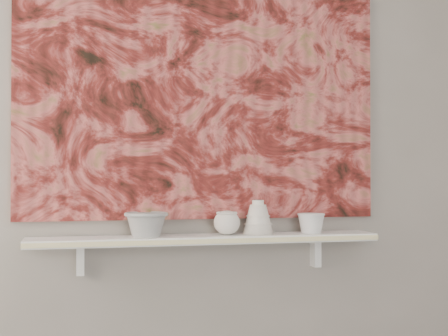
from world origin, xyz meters
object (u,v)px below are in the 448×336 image
object	(u,v)px
cup_cream	(227,223)
bowl_white	(311,223)
bowl_grey	(146,224)
bell_vessel	(258,217)
shelf	(206,239)
painting	(203,86)

from	to	relation	value
cup_cream	bowl_white	xyz separation A→B (m)	(0.36, 0.00, -0.01)
bowl_grey	bowl_white	world-z (taller)	bowl_grey
cup_cream	bell_vessel	size ratio (longest dim) A/B	0.76
bell_vessel	bowl_white	world-z (taller)	bell_vessel
shelf	bell_vessel	bearing A→B (deg)	0.00
painting	bell_vessel	xyz separation A→B (m)	(0.21, -0.08, -0.54)
bowl_grey	cup_cream	size ratio (longest dim) A/B	1.61
shelf	bowl_white	distance (m)	0.45
shelf	painting	distance (m)	0.63
shelf	painting	bearing A→B (deg)	90.00
bowl_white	bell_vessel	bearing A→B (deg)	180.00
bowl_grey	cup_cream	world-z (taller)	bowl_grey
painting	bell_vessel	bearing A→B (deg)	-20.56
shelf	bowl_white	xyz separation A→B (m)	(0.44, 0.00, 0.06)
cup_cream	bell_vessel	world-z (taller)	bell_vessel
painting	bowl_grey	distance (m)	0.62
shelf	painting	world-z (taller)	painting
shelf	cup_cream	xyz separation A→B (m)	(0.08, 0.00, 0.06)
bowl_grey	bell_vessel	xyz separation A→B (m)	(0.46, 0.00, 0.02)
bowl_grey	cup_cream	distance (m)	0.32
bowl_grey	bowl_white	distance (m)	0.69
shelf	bowl_grey	world-z (taller)	bowl_grey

